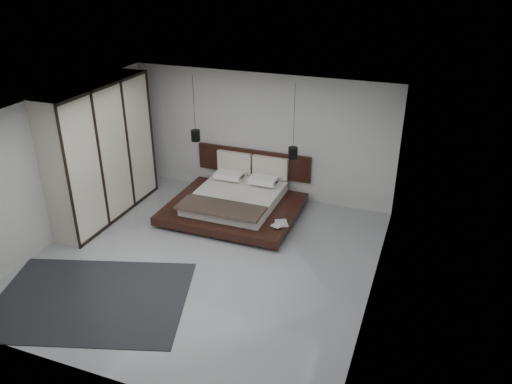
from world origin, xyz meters
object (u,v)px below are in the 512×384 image
at_px(lattice_screen, 133,133).
at_px(wardrobe, 101,152).
at_px(pendant_right, 293,153).
at_px(rug, 91,299).
at_px(pendant_left, 196,135).
at_px(bed, 236,200).

relative_size(lattice_screen, wardrobe, 0.91).
bearing_deg(lattice_screen, pendant_right, -1.79).
distance_m(lattice_screen, wardrobe, 1.56).
height_order(wardrobe, rug, wardrobe).
bearing_deg(wardrobe, lattice_screen, 99.32).
bearing_deg(rug, pendant_right, 61.88).
xyz_separation_m(lattice_screen, pendant_right, (3.90, -0.12, 0.07)).
height_order(pendant_right, wardrobe, wardrobe).
xyz_separation_m(pendant_left, rug, (0.06, -4.03, -1.47)).
bearing_deg(wardrobe, rug, -60.21).
bearing_deg(pendant_left, rug, -89.12).
distance_m(pendant_left, pendant_right, 2.22).
height_order(lattice_screen, pendant_left, pendant_left).
distance_m(wardrobe, rug, 3.33).
relative_size(bed, pendant_right, 1.74).
height_order(pendant_left, wardrobe, wardrobe).
distance_m(lattice_screen, pendant_right, 3.91).
relative_size(pendant_left, pendant_right, 0.93).
bearing_deg(bed, pendant_left, 159.37).
distance_m(lattice_screen, bed, 3.02).
bearing_deg(bed, lattice_screen, 169.09).
distance_m(lattice_screen, rug, 4.69).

